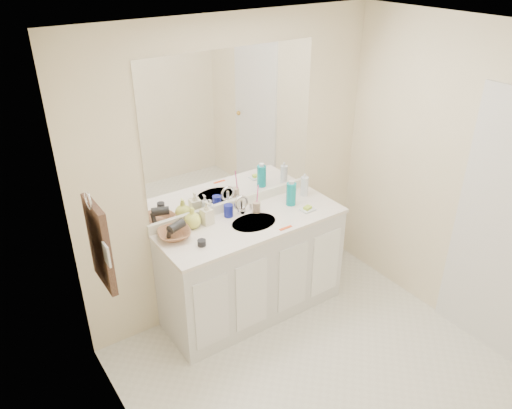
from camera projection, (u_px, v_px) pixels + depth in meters
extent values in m
cube|color=white|center=(333.00, 386.00, 3.57)|extent=(2.60, 2.60, 0.00)
cube|color=white|center=(368.00, 39.00, 2.44)|extent=(2.60, 2.60, 0.02)
cube|color=#FCEDC5|center=(233.00, 172.00, 3.95)|extent=(2.60, 0.02, 2.40)
cube|color=#FCEDC5|center=(146.00, 330.00, 2.36)|extent=(0.02, 2.60, 2.40)
cube|color=#FCEDC5|center=(477.00, 191.00, 3.65)|extent=(0.02, 2.60, 2.40)
cube|color=silver|center=(253.00, 269.00, 4.12)|extent=(1.50, 0.55, 0.85)
cube|color=white|center=(252.00, 223.00, 3.91)|extent=(1.52, 0.57, 0.03)
cube|color=white|center=(235.00, 204.00, 4.07)|extent=(1.52, 0.03, 0.08)
cylinder|color=beige|center=(254.00, 223.00, 3.89)|extent=(0.37, 0.37, 0.02)
cylinder|color=silver|center=(241.00, 207.00, 3.99)|extent=(0.02, 0.02, 0.11)
cube|color=white|center=(232.00, 129.00, 3.78)|extent=(1.48, 0.01, 1.20)
cylinder|color=navy|center=(228.00, 211.00, 3.95)|extent=(0.10, 0.10, 0.10)
cylinder|color=tan|center=(256.00, 207.00, 4.02)|extent=(0.08, 0.08, 0.09)
cylinder|color=#F13F9B|center=(257.00, 195.00, 3.97)|extent=(0.01, 0.04, 0.18)
cylinder|color=#0D979D|center=(291.00, 194.00, 4.10)|extent=(0.10, 0.10, 0.19)
cylinder|color=white|center=(304.00, 186.00, 4.26)|extent=(0.07, 0.07, 0.17)
cube|color=white|center=(307.00, 210.00, 4.05)|extent=(0.12, 0.10, 0.01)
cube|color=#B8E036|center=(308.00, 208.00, 4.05)|extent=(0.07, 0.06, 0.02)
cube|color=#EE4B19|center=(286.00, 228.00, 3.81)|extent=(0.11, 0.02, 0.00)
cylinder|color=black|center=(202.00, 243.00, 3.59)|extent=(0.07, 0.07, 0.04)
imported|color=white|center=(210.00, 209.00, 3.90)|extent=(0.06, 0.06, 0.17)
imported|color=#F0E7C3|center=(207.00, 213.00, 3.83)|extent=(0.09, 0.09, 0.19)
imported|color=#EBF35E|center=(192.00, 218.00, 3.79)|extent=(0.15, 0.15, 0.16)
imported|color=#935C3B|center=(174.00, 234.00, 3.68)|extent=(0.30, 0.30, 0.06)
cylinder|color=black|center=(176.00, 226.00, 3.66)|extent=(0.15, 0.11, 0.07)
torus|color=silver|center=(88.00, 200.00, 2.77)|extent=(0.01, 0.11, 0.11)
cube|color=#2E1F18|center=(100.00, 245.00, 2.92)|extent=(0.04, 0.32, 0.55)
cube|color=silver|center=(107.00, 255.00, 2.74)|extent=(0.01, 0.08, 0.13)
cube|color=white|center=(508.00, 232.00, 3.52)|extent=(0.02, 0.82, 2.00)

